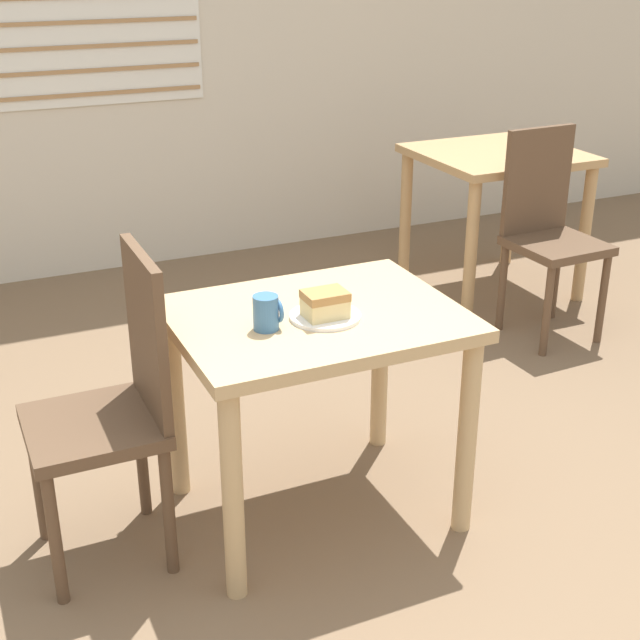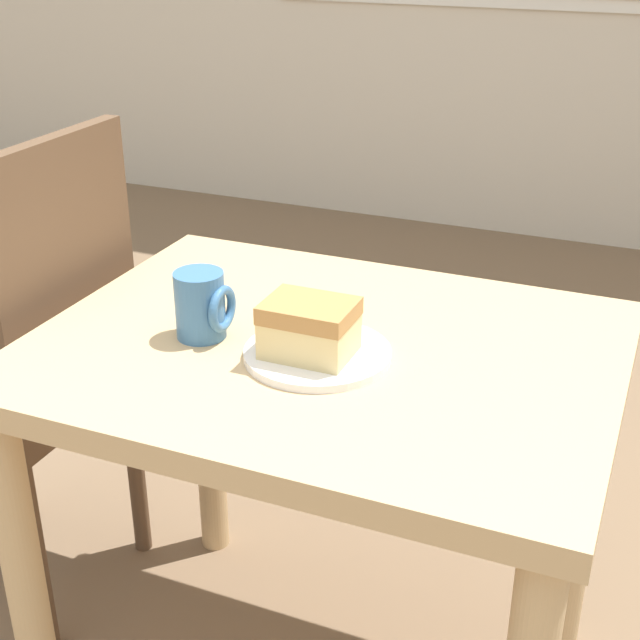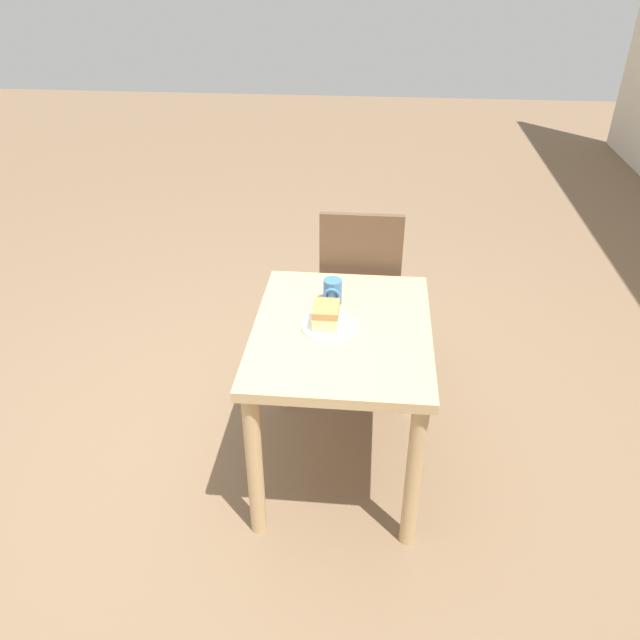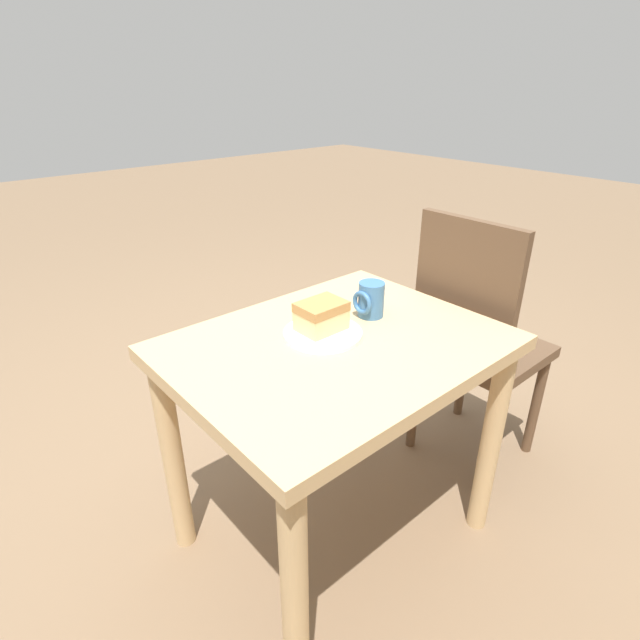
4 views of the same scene
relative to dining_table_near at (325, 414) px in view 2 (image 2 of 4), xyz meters
name	(u,v)px [view 2 (image 2 of 4)]	position (x,y,z in m)	size (l,w,h in m)	color
dining_table_near	(325,414)	(0.00, 0.00, 0.00)	(0.85, 0.67, 0.70)	tan
chair_near_window	(32,367)	(-0.61, 0.05, -0.07)	(0.38, 0.38, 0.95)	brown
plate	(318,354)	(0.01, -0.05, 0.13)	(0.21, 0.21, 0.01)	white
cake_slice	(309,328)	(0.00, -0.06, 0.17)	(0.12, 0.10, 0.08)	#E5CC89
coffee_mug	(202,305)	(-0.18, -0.05, 0.17)	(0.08, 0.07, 0.10)	teal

